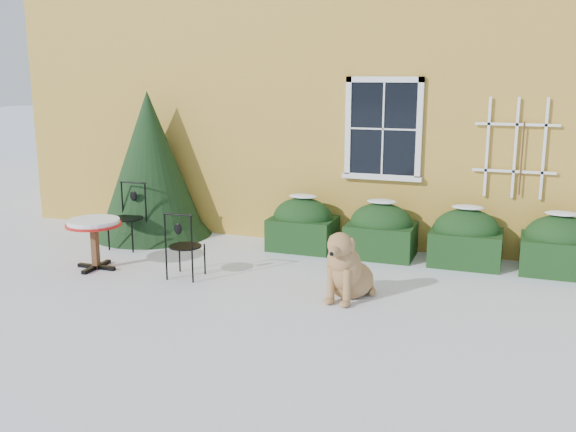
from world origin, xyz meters
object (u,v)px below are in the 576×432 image
at_px(patio_chair_far, 129,216).
at_px(dog, 346,271).
at_px(patio_chair_near, 184,245).
at_px(bistro_table, 94,228).
at_px(evergreen_shrub, 151,178).

distance_m(patio_chair_far, dog, 4.22).
distance_m(patio_chair_near, patio_chair_far, 2.02).
height_order(bistro_table, dog, dog).
bearing_deg(bistro_table, evergreen_shrub, 98.54).
bearing_deg(patio_chair_near, patio_chair_far, -37.02).
bearing_deg(patio_chair_near, dog, 175.71).
height_order(evergreen_shrub, bistro_table, evergreen_shrub).
height_order(bistro_table, patio_chair_far, patio_chair_far).
relative_size(patio_chair_near, dog, 0.94).
bearing_deg(patio_chair_far, patio_chair_near, -35.65).
xyz_separation_m(patio_chair_near, dog, (2.37, -0.08, -0.10)).
relative_size(evergreen_shrub, bistro_table, 3.16).
relative_size(patio_chair_far, dog, 1.05).
distance_m(evergreen_shrub, patio_chair_near, 2.75).
xyz_separation_m(evergreen_shrub, patio_chair_near, (1.77, -2.04, -0.54)).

